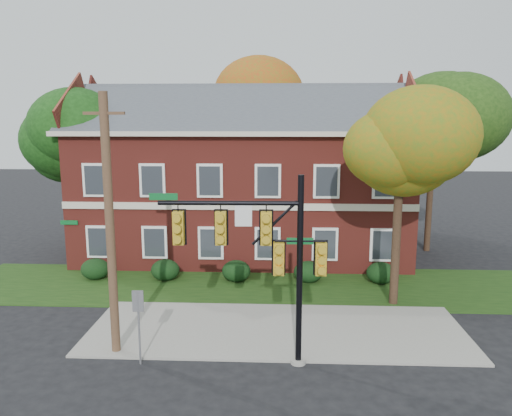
{
  "coord_description": "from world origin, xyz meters",
  "views": [
    {
      "loc": [
        0.03,
        -16.63,
        7.86
      ],
      "look_at": [
        -0.86,
        3.0,
        4.32
      ],
      "focal_mm": 35.0,
      "sensor_mm": 36.0,
      "label": 1
    }
  ],
  "objects_px": {
    "tree_near_right": "(407,148)",
    "hedge_far_right": "(381,273)",
    "traffic_signal": "(264,249)",
    "hedge_far_left": "(95,269)",
    "apartment_building": "(243,169)",
    "hedge_left": "(165,270)",
    "tree_far_rear": "(270,105)",
    "utility_pole": "(110,226)",
    "hedge_center": "(236,271)",
    "tree_left_rear": "(68,140)",
    "sign_post": "(138,315)",
    "hedge_right": "(308,272)",
    "tree_right_rear": "(442,114)"
  },
  "relations": [
    {
      "from": "hedge_left",
      "to": "hedge_far_right",
      "type": "relative_size",
      "value": 1.0
    },
    {
      "from": "hedge_center",
      "to": "sign_post",
      "type": "distance_m",
      "value": 8.88
    },
    {
      "from": "apartment_building",
      "to": "hedge_right",
      "type": "xyz_separation_m",
      "value": [
        3.5,
        -5.25,
        -4.46
      ]
    },
    {
      "from": "apartment_building",
      "to": "hedge_left",
      "type": "relative_size",
      "value": 13.43
    },
    {
      "from": "hedge_left",
      "to": "sign_post",
      "type": "relative_size",
      "value": 0.56
    },
    {
      "from": "apartment_building",
      "to": "tree_far_rear",
      "type": "xyz_separation_m",
      "value": [
        1.34,
        7.84,
        3.86
      ]
    },
    {
      "from": "apartment_building",
      "to": "tree_far_rear",
      "type": "distance_m",
      "value": 8.84
    },
    {
      "from": "tree_far_rear",
      "to": "hedge_far_right",
      "type": "bearing_deg",
      "value": -66.63
    },
    {
      "from": "hedge_far_right",
      "to": "traffic_signal",
      "type": "xyz_separation_m",
      "value": [
        -5.39,
        -8.23,
        3.3
      ]
    },
    {
      "from": "hedge_far_left",
      "to": "apartment_building",
      "type": "bearing_deg",
      "value": 36.89
    },
    {
      "from": "tree_near_right",
      "to": "sign_post",
      "type": "bearing_deg",
      "value": -149.67
    },
    {
      "from": "apartment_building",
      "to": "hedge_right",
      "type": "relative_size",
      "value": 13.43
    },
    {
      "from": "traffic_signal",
      "to": "apartment_building",
      "type": "bearing_deg",
      "value": 95.47
    },
    {
      "from": "tree_far_rear",
      "to": "traffic_signal",
      "type": "distance_m",
      "value": 21.9
    },
    {
      "from": "hedge_right",
      "to": "tree_left_rear",
      "type": "xyz_separation_m",
      "value": [
        -13.23,
        4.14,
        6.16
      ]
    },
    {
      "from": "hedge_left",
      "to": "hedge_far_right",
      "type": "distance_m",
      "value": 10.5
    },
    {
      "from": "tree_right_rear",
      "to": "utility_pole",
      "type": "xyz_separation_m",
      "value": [
        -14.77,
        -13.81,
        -3.71
      ]
    },
    {
      "from": "hedge_center",
      "to": "tree_near_right",
      "type": "height_order",
      "value": "tree_near_right"
    },
    {
      "from": "tree_near_right",
      "to": "hedge_far_right",
      "type": "bearing_deg",
      "value": 94.52
    },
    {
      "from": "hedge_far_left",
      "to": "tree_far_rear",
      "type": "bearing_deg",
      "value": 57.5
    },
    {
      "from": "hedge_center",
      "to": "tree_left_rear",
      "type": "distance_m",
      "value": 12.23
    },
    {
      "from": "hedge_right",
      "to": "tree_right_rear",
      "type": "height_order",
      "value": "tree_right_rear"
    },
    {
      "from": "apartment_building",
      "to": "sign_post",
      "type": "relative_size",
      "value": 7.54
    },
    {
      "from": "hedge_far_right",
      "to": "tree_right_rear",
      "type": "height_order",
      "value": "tree_right_rear"
    },
    {
      "from": "hedge_center",
      "to": "utility_pole",
      "type": "distance_m",
      "value": 9.29
    },
    {
      "from": "tree_far_rear",
      "to": "tree_left_rear",
      "type": "bearing_deg",
      "value": -141.03
    },
    {
      "from": "tree_near_right",
      "to": "utility_pole",
      "type": "bearing_deg",
      "value": -155.5
    },
    {
      "from": "apartment_building",
      "to": "tree_far_rear",
      "type": "relative_size",
      "value": 1.63
    },
    {
      "from": "tree_far_rear",
      "to": "hedge_center",
      "type": "bearing_deg",
      "value": -95.85
    },
    {
      "from": "apartment_building",
      "to": "tree_near_right",
      "type": "relative_size",
      "value": 2.19
    },
    {
      "from": "hedge_right",
      "to": "tree_right_rear",
      "type": "distance_m",
      "value": 12.5
    },
    {
      "from": "hedge_left",
      "to": "traffic_signal",
      "type": "distance_m",
      "value": 10.23
    },
    {
      "from": "hedge_center",
      "to": "traffic_signal",
      "type": "xyz_separation_m",
      "value": [
        1.61,
        -8.23,
        3.3
      ]
    },
    {
      "from": "hedge_left",
      "to": "tree_right_rear",
      "type": "height_order",
      "value": "tree_right_rear"
    },
    {
      "from": "hedge_left",
      "to": "tree_near_right",
      "type": "relative_size",
      "value": 0.16
    },
    {
      "from": "hedge_right",
      "to": "sign_post",
      "type": "xyz_separation_m",
      "value": [
        -5.9,
        -8.47,
        1.17
      ]
    },
    {
      "from": "tree_near_right",
      "to": "tree_far_rear",
      "type": "height_order",
      "value": "tree_far_rear"
    },
    {
      "from": "traffic_signal",
      "to": "utility_pole",
      "type": "relative_size",
      "value": 0.71
    },
    {
      "from": "sign_post",
      "to": "hedge_right",
      "type": "bearing_deg",
      "value": 51.51
    },
    {
      "from": "tree_left_rear",
      "to": "utility_pole",
      "type": "xyz_separation_m",
      "value": [
        6.28,
        -11.84,
        -2.27
      ]
    },
    {
      "from": "hedge_center",
      "to": "tree_near_right",
      "type": "relative_size",
      "value": 0.16
    },
    {
      "from": "tree_left_rear",
      "to": "hedge_right",
      "type": "bearing_deg",
      "value": -17.37
    },
    {
      "from": "tree_near_right",
      "to": "sign_post",
      "type": "relative_size",
      "value": 3.44
    },
    {
      "from": "hedge_far_left",
      "to": "traffic_signal",
      "type": "height_order",
      "value": "traffic_signal"
    },
    {
      "from": "tree_right_rear",
      "to": "tree_far_rear",
      "type": "xyz_separation_m",
      "value": [
        -9.97,
        6.98,
        0.72
      ]
    },
    {
      "from": "hedge_left",
      "to": "utility_pole",
      "type": "height_order",
      "value": "utility_pole"
    },
    {
      "from": "hedge_right",
      "to": "hedge_left",
      "type": "bearing_deg",
      "value": 180.0
    },
    {
      "from": "hedge_far_left",
      "to": "sign_post",
      "type": "relative_size",
      "value": 0.56
    },
    {
      "from": "hedge_far_right",
      "to": "sign_post",
      "type": "distance_m",
      "value": 12.71
    },
    {
      "from": "traffic_signal",
      "to": "hedge_far_left",
      "type": "bearing_deg",
      "value": 134.96
    }
  ]
}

